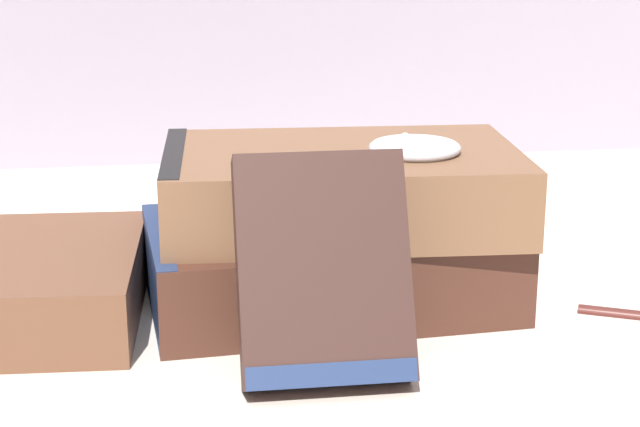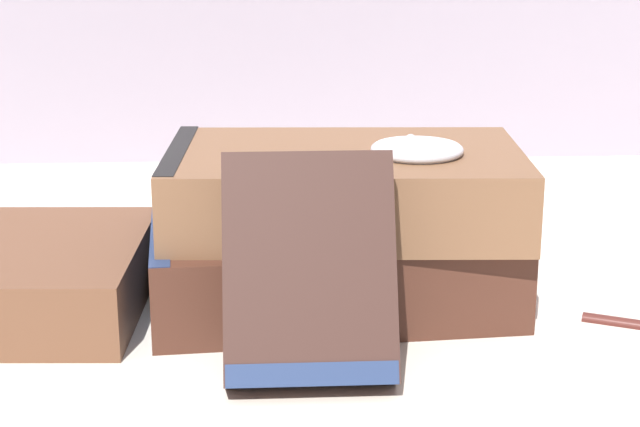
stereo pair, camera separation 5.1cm
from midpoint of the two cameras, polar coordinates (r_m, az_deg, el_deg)
ground_plane at (r=0.68m, az=1.16°, el=-4.80°), size 3.00×3.00×0.00m
book_flat_bottom at (r=0.67m, az=2.29°, el=-2.74°), size 0.23×0.16×0.05m
book_flat_top at (r=0.66m, az=3.04°, el=1.42°), size 0.22×0.15×0.05m
book_leaning_front at (r=0.56m, az=2.08°, el=-3.52°), size 0.09×0.07×0.12m
pocket_watch at (r=0.65m, az=7.45°, el=3.38°), size 0.06×0.06×0.01m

